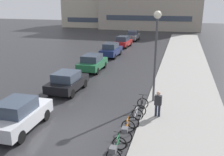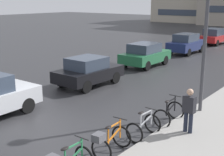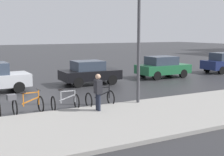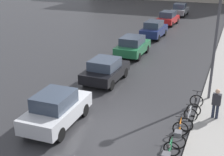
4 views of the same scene
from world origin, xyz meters
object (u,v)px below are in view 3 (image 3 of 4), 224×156
object	(u,v)px
car_black	(89,72)
pedestrian	(98,91)
streetlamp	(139,12)
bicycle_second	(24,103)
bicycle_third	(65,102)
car_green	(163,67)
bicycle_farthest	(100,98)

from	to	relation	value
car_black	pedestrian	world-z (taller)	pedestrian
streetlamp	bicycle_second	bearing A→B (deg)	-98.39
bicycle_third	pedestrian	bearing A→B (deg)	43.11
bicycle_third	streetlamp	xyz separation A→B (m)	(0.60, 3.31, 3.84)
car_black	streetlamp	xyz separation A→B (m)	(6.42, -0.44, 3.46)
bicycle_third	car_green	world-z (taller)	car_green
pedestrian	streetlamp	xyz separation A→B (m)	(-0.50, 2.28, 3.29)
bicycle_second	pedestrian	world-z (taller)	pedestrian
bicycle_second	bicycle_farthest	world-z (taller)	bicycle_second
car_green	pedestrian	xyz separation A→B (m)	(7.10, -8.72, 0.13)
bicycle_second	car_green	world-z (taller)	car_green
bicycle_second	car_black	xyz separation A→B (m)	(-5.68, 5.44, 0.28)
bicycle_second	bicycle_farthest	xyz separation A→B (m)	(0.22, 3.31, -0.09)
bicycle_farthest	pedestrian	world-z (taller)	pedestrian
bicycle_third	bicycle_farthest	size ratio (longest dim) A/B	0.97
bicycle_farthest	car_black	size ratio (longest dim) A/B	0.31
bicycle_farthest	car_green	size ratio (longest dim) A/B	0.30
bicycle_second	pedestrian	xyz separation A→B (m)	(1.24, 2.73, 0.44)
bicycle_farthest	pedestrian	distance (m)	1.29
bicycle_third	pedestrian	size ratio (longest dim) A/B	0.68
bicycle_farthest	streetlamp	bearing A→B (deg)	73.13
car_green	streetlamp	bearing A→B (deg)	-44.32
bicycle_third	streetlamp	world-z (taller)	streetlamp
pedestrian	streetlamp	world-z (taller)	streetlamp
pedestrian	bicycle_second	bearing A→B (deg)	-114.43
car_black	car_green	distance (m)	6.01
bicycle_third	car_black	xyz separation A→B (m)	(-5.81, 3.75, 0.38)
bicycle_third	streetlamp	size ratio (longest dim) A/B	0.19
bicycle_second	car_green	xyz separation A→B (m)	(-5.86, 11.45, 0.31)
bicycle_second	bicycle_third	distance (m)	1.70
bicycle_farthest	streetlamp	size ratio (longest dim) A/B	0.20
bicycle_third	car_black	bearing A→B (deg)	147.18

